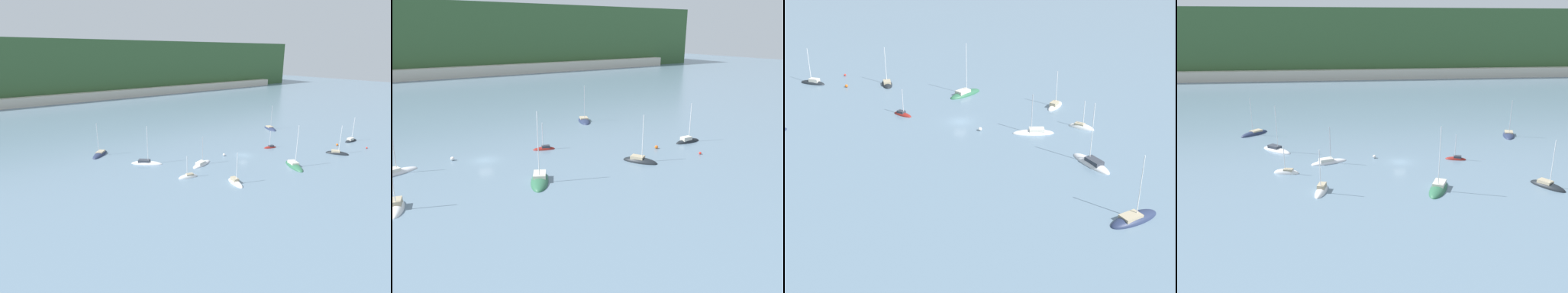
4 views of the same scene
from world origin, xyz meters
The scene contains 16 objects.
ground_plane centered at (0.00, 0.00, 0.00)m, with size 600.00×600.00×0.00m, color slate.
hillside_ridge centered at (0.00, 175.17, 19.36)m, with size 404.00×64.31×38.72m.
shore_town_strip centered at (0.00, 139.52, 2.76)m, with size 343.40×6.00×5.52m.
sailboat_0 centered at (-27.71, 11.19, 0.12)m, with size 8.21×7.79×11.86m.
sailboat_1 centered at (12.65, 0.15, 0.10)m, with size 4.81×2.82×6.30m.
sailboat_2 centered at (-16.92, -13.90, 0.13)m, with size 3.22×6.32×8.75m.
sailboat_3 centered at (-15.49, 1.29, 0.10)m, with size 8.31×4.78×8.66m.
sailboat_4 centered at (-23.96, -4.02, 0.06)m, with size 5.38×2.68×6.66m.
sailboat_5 centered at (4.14, -15.43, 0.11)m, with size 6.65×9.13×12.84m.
sailboat_6 centered at (41.95, -12.03, 0.14)m, with size 6.61×2.22×9.46m.
sailboat_7 centered at (24.42, -16.63, 0.09)m, with size 5.50×7.00×9.96m.
sailboat_8 centered at (-35.55, 26.92, 0.07)m, with size 7.77×8.14×11.13m.
sailboat_9 centered at (33.32, 17.48, 0.08)m, with size 6.21×9.17×10.55m.
mooring_buoy_0 centered at (32.78, -11.98, 0.36)m, with size 0.72×0.72×0.72m.
mooring_buoy_1 centered at (37.53, -19.58, 0.26)m, with size 0.53×0.53×0.53m.
mooring_buoy_2 centered at (-5.24, 3.20, 0.37)m, with size 0.74×0.74×0.74m.
Camera 1 is at (-65.41, -62.45, 30.39)m, focal length 28.00 mm.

